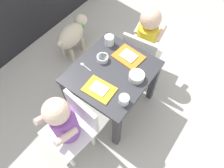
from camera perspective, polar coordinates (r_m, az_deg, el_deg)
name	(u,v)px	position (r m, az deg, el deg)	size (l,w,h in m)	color
ground_plane	(112,103)	(1.73, 0.00, -5.27)	(7.00, 7.00, 0.00)	#B2ADA3
dining_table	(112,78)	(1.42, 0.00, 1.55)	(0.54, 0.49, 0.45)	#333338
seated_child_left	(66,122)	(1.24, -12.68, -10.24)	(0.31, 0.31, 0.66)	white
seated_child_right	(146,38)	(1.63, 9.43, 12.53)	(0.31, 0.31, 0.65)	white
dog	(72,34)	(1.94, -10.94, 13.29)	(0.41, 0.21, 0.32)	beige
food_tray_left	(99,89)	(1.26, -3.52, -1.44)	(0.14, 0.19, 0.02)	gold
food_tray_right	(129,56)	(1.42, 4.59, 7.60)	(0.17, 0.21, 0.02)	orange
water_cup_left	(124,100)	(1.20, 3.31, -4.45)	(0.06, 0.06, 0.06)	white
water_cup_right	(109,41)	(1.48, -0.75, 11.83)	(0.07, 0.07, 0.07)	white
cereal_bowl_left_side	(103,58)	(1.39, -2.60, 7.17)	(0.08, 0.08, 0.04)	white
cereal_bowl_right_side	(137,76)	(1.30, 6.81, 2.14)	(0.10, 0.10, 0.04)	silver
spoon_by_left_tray	(85,66)	(1.38, -7.51, 4.89)	(0.02, 0.10, 0.01)	silver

